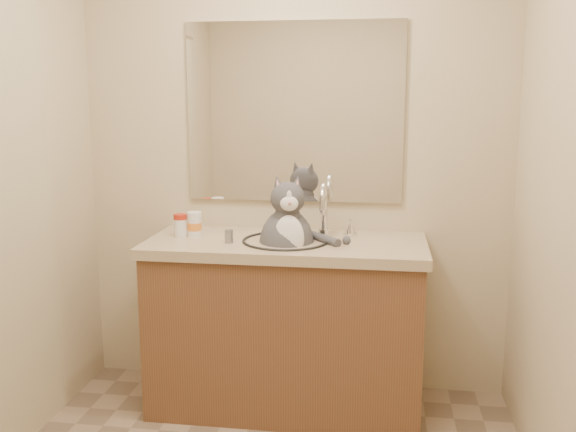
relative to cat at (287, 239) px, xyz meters
The scene contains 7 objects.
room 1.00m from the cat, 90.63° to the right, with size 2.22×2.52×2.42m.
vanity 0.42m from the cat, 109.52° to the left, with size 1.34×0.59×1.12m.
mirror 0.66m from the cat, 91.97° to the left, with size 1.10×0.02×0.90m, color white.
cat is the anchor object (origin of this frame).
pill_bottle_redcap 0.54m from the cat, behind, with size 0.08×0.08×0.11m.
pill_bottle_orange 0.48m from the cat, behind, with size 0.07×0.07×0.12m.
grey_canister 0.28m from the cat, 167.17° to the right, with size 0.05×0.05×0.06m.
Camera 1 is at (0.45, -2.01, 1.54)m, focal length 40.00 mm.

